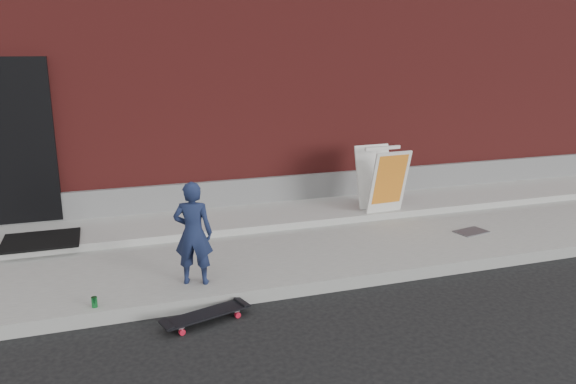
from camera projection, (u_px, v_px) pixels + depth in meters
name	position (u px, v px, depth m)	size (l,w,h in m)	color
ground	(260.00, 303.00, 5.99)	(80.00, 80.00, 0.00)	black
sidewalk	(229.00, 249.00, 7.34)	(20.00, 3.00, 0.15)	gray
apron	(215.00, 221.00, 8.14)	(20.00, 1.20, 0.10)	#999994
building	(168.00, 54.00, 11.77)	(20.00, 8.10, 5.00)	maroon
child	(193.00, 233.00, 5.99)	(0.42, 0.27, 1.14)	#172040
skateboard	(206.00, 315.00, 5.55)	(0.91, 0.47, 0.10)	#B61227
pizza_sign	(382.00, 179.00, 8.37)	(0.62, 0.72, 0.97)	silver
soda_can	(94.00, 302.00, 5.55)	(0.06, 0.06, 0.11)	#1A8638
doormat	(41.00, 241.00, 7.12)	(0.93, 0.75, 0.03)	black
utility_plate	(471.00, 232.00, 7.79)	(0.44, 0.28, 0.01)	#5C5D61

